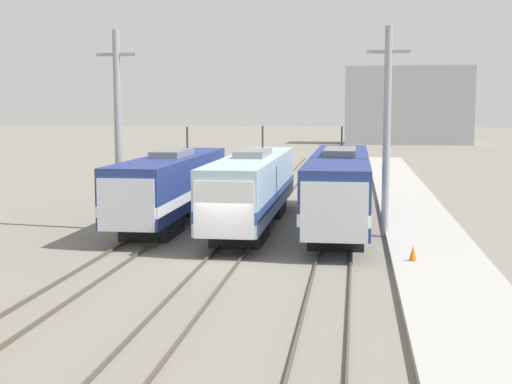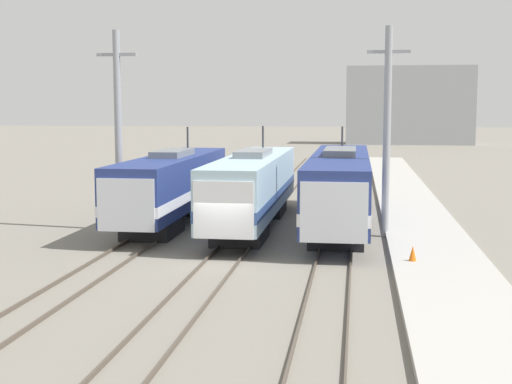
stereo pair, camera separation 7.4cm
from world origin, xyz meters
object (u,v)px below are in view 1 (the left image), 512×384
locomotive_far_right (339,187)px  catenary_tower_right (387,130)px  locomotive_center (252,188)px  traffic_cone (413,253)px  locomotive_far_left (170,187)px  catenary_tower_left (118,129)px

locomotive_far_right → catenary_tower_right: size_ratio=1.89×
locomotive_center → traffic_cone: 11.71m
locomotive_center → traffic_cone: size_ratio=28.22×
locomotive_far_left → catenary_tower_right: bearing=-10.0°
traffic_cone → locomotive_center: bearing=132.9°
catenary_tower_right → traffic_cone: bearing=-82.8°
locomotive_center → catenary_tower_right: (7.03, -1.62, 3.22)m
locomotive_center → locomotive_far_right: (4.67, 0.75, 0.03)m
locomotive_far_right → traffic_cone: locomotive_far_right is taller
locomotive_far_left → catenary_tower_right: (11.70, -2.07, 3.26)m
locomotive_far_left → locomotive_center: size_ratio=0.93×
catenary_tower_right → traffic_cone: (0.87, -6.88, -4.80)m
locomotive_far_right → catenary_tower_right: 4.61m
locomotive_far_left → traffic_cone: 15.51m
locomotive_far_right → catenary_tower_left: size_ratio=1.89×
catenary_tower_right → locomotive_far_right: bearing=134.9°
catenary_tower_right → traffic_cone: size_ratio=16.62×
locomotive_far_right → catenary_tower_left: catenary_tower_left is taller
locomotive_center → catenary_tower_right: bearing=-13.0°
locomotive_center → catenary_tower_left: size_ratio=1.70×
traffic_cone → locomotive_far_right: bearing=109.3°
locomotive_far_right → catenary_tower_left: 12.22m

